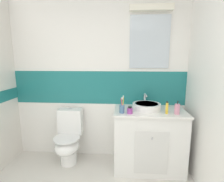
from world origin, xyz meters
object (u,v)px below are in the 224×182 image
toothpaste_tube_upright (167,108)px  hair_gel_jar (130,110)px  sink_basin (146,106)px  toothbrush_cup (122,108)px  soap_dispenser (177,109)px  toilet (69,139)px

toothpaste_tube_upright → hair_gel_jar: (-0.46, -0.03, -0.03)m
sink_basin → toothbrush_cup: size_ratio=1.88×
toothpaste_tube_upright → toothbrush_cup: bearing=-179.3°
soap_dispenser → toothpaste_tube_upright: size_ratio=1.05×
sink_basin → hair_gel_jar: size_ratio=4.59×
toilet → sink_basin: bearing=-0.9°
toothbrush_cup → hair_gel_jar: toothbrush_cup is taller
toothbrush_cup → toothpaste_tube_upright: bearing=0.7°
toothbrush_cup → toothpaste_tube_upright: size_ratio=1.41×
sink_basin → toothpaste_tube_upright: 0.29m
sink_basin → hair_gel_jar: sink_basin is taller
toilet → soap_dispenser: bearing=-7.6°
sink_basin → toilet: (-1.12, 0.02, -0.53)m
sink_basin → hair_gel_jar: bearing=-138.3°
sink_basin → toothpaste_tube_upright: sink_basin is taller
sink_basin → toilet: size_ratio=0.53×
toothbrush_cup → toilet: bearing=165.5°
toothpaste_tube_upright → hair_gel_jar: size_ratio=1.74×
sink_basin → toothpaste_tube_upright: size_ratio=2.64×
toothbrush_cup → soap_dispenser: size_ratio=1.35×
soap_dispenser → toothpaste_tube_upright: soap_dispenser is taller
toilet → toothpaste_tube_upright: 1.48m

